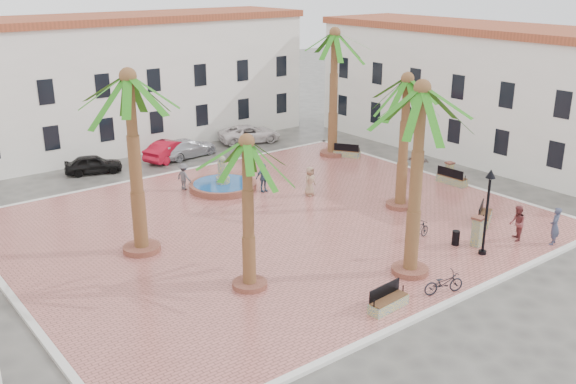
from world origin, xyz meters
name	(u,v)px	position (x,y,z in m)	size (l,w,h in m)	color
ground	(273,225)	(0.00, 0.00, 0.00)	(120.00, 120.00, 0.00)	#56544F
plaza	(273,224)	(0.00, 0.00, 0.07)	(26.00, 22.00, 0.15)	#B5635C
kerb_n	(172,173)	(0.00, 11.00, 0.08)	(26.30, 0.30, 0.16)	silver
kerb_s	(441,307)	(0.00, -11.00, 0.08)	(26.30, 0.30, 0.16)	silver
kerb_e	(437,177)	(13.00, 0.00, 0.08)	(0.30, 22.30, 0.16)	silver
kerb_w	(12,298)	(-13.00, 0.00, 0.08)	(0.30, 22.30, 0.16)	silver
building_north	(109,83)	(0.00, 19.99, 4.77)	(30.40, 7.40, 9.50)	white
building_east	(485,91)	(19.99, 2.00, 4.52)	(7.40, 26.40, 9.00)	white
fountain	(223,185)	(0.84, 6.11, 0.43)	(3.99, 3.99, 2.06)	brown
palm_nw	(130,98)	(-6.92, 0.88, 7.31)	(5.63, 5.63, 8.48)	brown
palm_sw	(247,161)	(-4.99, -5.13, 5.56)	(4.70, 4.70, 6.48)	brown
palm_s	(421,110)	(1.21, -8.31, 7.26)	(5.19, 5.19, 8.34)	brown
palm_e	(407,95)	(6.93, -2.43, 6.37)	(5.11, 5.11, 7.40)	brown
palm_ne	(335,47)	(10.93, 7.71, 7.62)	(5.67, 5.67, 8.81)	brown
bench_s	(388,302)	(-1.83, -9.92, 0.42)	(1.87, 0.70, 0.97)	gray
bench_se	(484,217)	(8.66, -6.69, 0.43)	(1.91, 1.42, 0.99)	gray
bench_e	(452,179)	(12.38, -1.62, 0.44)	(0.69, 1.97, 1.03)	gray
bench_ne	(347,153)	(11.44, 6.74, 0.42)	(1.50, 1.84, 0.97)	gray
lamppost_s	(488,197)	(5.30, -9.05, 2.91)	(0.44, 0.44, 4.08)	black
lamppost_e	(407,124)	(12.40, 2.23, 3.15)	(0.48, 0.48, 4.43)	black
bollard_se	(477,231)	(5.83, -8.30, 0.91)	(0.60, 0.60, 1.46)	gray
bollard_n	(248,162)	(4.00, 8.07, 0.80)	(0.52, 0.52, 1.26)	gray
bollard_e	(449,172)	(12.40, -1.37, 0.83)	(0.54, 0.54, 1.32)	gray
litter_bin	(456,238)	(5.16, -7.62, 0.50)	(0.36, 0.36, 0.70)	black
cyclist_a	(555,226)	(8.90, -10.40, 1.07)	(0.67, 0.44, 1.84)	#373C54
bicycle_a	(444,283)	(0.85, -10.40, 0.61)	(0.61, 1.75, 0.92)	black
cyclist_b	(517,223)	(7.91, -9.04, 1.02)	(0.85, 0.66, 1.74)	brown
bicycle_b	(419,230)	(4.32, -6.09, 0.60)	(0.42, 1.49, 0.90)	black
pedestrian_fountain_a	(310,181)	(4.20, 2.07, 1.01)	(0.84, 0.55, 1.73)	#9D7B61
pedestrian_fountain_b	(263,178)	(2.48, 4.26, 1.00)	(1.00, 0.42, 1.71)	#384E66
pedestrian_north	(184,177)	(-1.02, 7.44, 0.95)	(1.04, 0.60, 1.61)	#4B4B50
pedestrian_east	(418,161)	(12.40, 1.17, 0.96)	(1.51, 0.48, 1.63)	#74635B
car_black	(93,164)	(-3.85, 14.33, 0.62)	(1.45, 3.62, 1.23)	black
car_red	(171,150)	(1.68, 14.09, 0.70)	(1.49, 4.27, 1.41)	#B00E24
car_silver	(187,148)	(2.89, 14.04, 0.64)	(1.80, 4.44, 1.29)	silver
car_white	(250,134)	(8.70, 14.70, 0.66)	(2.18, 4.73, 1.32)	white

